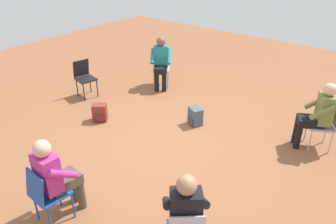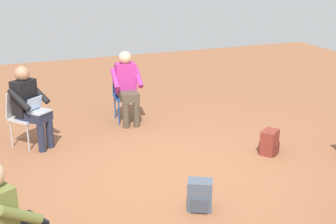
{
  "view_description": "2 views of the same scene",
  "coord_description": "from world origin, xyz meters",
  "px_view_note": "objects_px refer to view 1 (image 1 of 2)",
  "views": [
    {
      "loc": [
        3.1,
        -3.9,
        3.36
      ],
      "look_at": [
        0.23,
        -0.2,
        0.82
      ],
      "focal_mm": 35.0,
      "sensor_mm": 36.0,
      "label": 1
    },
    {
      "loc": [
        2.12,
        5.22,
        2.79
      ],
      "look_at": [
        0.03,
        -0.11,
        0.85
      ],
      "focal_mm": 50.0,
      "sensor_mm": 36.0,
      "label": 2
    }
  ],
  "objects_px": {
    "chair_south": "(46,193)",
    "person_with_laptop": "(185,210)",
    "chair_west": "(84,76)",
    "chair_northeast": "(326,123)",
    "backpack_by_empty_chair": "(100,113)",
    "person_in_olive": "(318,112)",
    "backpack_near_laptop_user": "(195,117)",
    "person_in_teal": "(161,60)",
    "chair_northwest": "(161,66)",
    "person_in_magenta": "(55,174)"
  },
  "relations": [
    {
      "from": "chair_west",
      "to": "backpack_by_empty_chair",
      "type": "height_order",
      "value": "chair_west"
    },
    {
      "from": "chair_west",
      "to": "backpack_near_laptop_user",
      "type": "xyz_separation_m",
      "value": [
        2.79,
        0.46,
        -0.34
      ]
    },
    {
      "from": "backpack_near_laptop_user",
      "to": "backpack_by_empty_chair",
      "type": "bearing_deg",
      "value": -146.68
    },
    {
      "from": "chair_south",
      "to": "person_in_magenta",
      "type": "height_order",
      "value": "person_in_magenta"
    },
    {
      "from": "chair_west",
      "to": "person_with_laptop",
      "type": "bearing_deg",
      "value": 76.05
    },
    {
      "from": "chair_west",
      "to": "person_in_olive",
      "type": "relative_size",
      "value": 0.69
    },
    {
      "from": "chair_northwest",
      "to": "backpack_near_laptop_user",
      "type": "relative_size",
      "value": 2.36
    },
    {
      "from": "person_with_laptop",
      "to": "backpack_near_laptop_user",
      "type": "relative_size",
      "value": 3.44
    },
    {
      "from": "chair_west",
      "to": "person_in_magenta",
      "type": "bearing_deg",
      "value": 57.81
    },
    {
      "from": "chair_west",
      "to": "chair_northeast",
      "type": "bearing_deg",
      "value": 115.35
    },
    {
      "from": "chair_south",
      "to": "person_in_olive",
      "type": "height_order",
      "value": "person_in_olive"
    },
    {
      "from": "person_with_laptop",
      "to": "backpack_by_empty_chair",
      "type": "height_order",
      "value": "person_with_laptop"
    },
    {
      "from": "person_in_olive",
      "to": "chair_northeast",
      "type": "bearing_deg",
      "value": -90.0
    },
    {
      "from": "person_in_olive",
      "to": "chair_south",
      "type": "bearing_deg",
      "value": 121.96
    },
    {
      "from": "chair_northwest",
      "to": "person_with_laptop",
      "type": "height_order",
      "value": "person_with_laptop"
    },
    {
      "from": "chair_northeast",
      "to": "person_in_olive",
      "type": "distance_m",
      "value": 0.26
    },
    {
      "from": "chair_northeast",
      "to": "backpack_by_empty_chair",
      "type": "bearing_deg",
      "value": 85.62
    },
    {
      "from": "chair_west",
      "to": "backpack_by_empty_chair",
      "type": "relative_size",
      "value": 2.36
    },
    {
      "from": "chair_northwest",
      "to": "backpack_by_empty_chair",
      "type": "bearing_deg",
      "value": 59.03
    },
    {
      "from": "person_with_laptop",
      "to": "person_in_teal",
      "type": "height_order",
      "value": "same"
    },
    {
      "from": "chair_south",
      "to": "person_in_teal",
      "type": "relative_size",
      "value": 0.69
    },
    {
      "from": "chair_northwest",
      "to": "chair_west",
      "type": "xyz_separation_m",
      "value": [
        -0.99,
        -1.61,
        0.0
      ]
    },
    {
      "from": "person_with_laptop",
      "to": "person_in_olive",
      "type": "bearing_deg",
      "value": 40.87
    },
    {
      "from": "person_with_laptop",
      "to": "backpack_by_empty_chair",
      "type": "xyz_separation_m",
      "value": [
        -3.2,
        1.55,
        -0.53
      ]
    },
    {
      "from": "chair_south",
      "to": "backpack_near_laptop_user",
      "type": "relative_size",
      "value": 2.36
    },
    {
      "from": "chair_northwest",
      "to": "chair_west",
      "type": "relative_size",
      "value": 1.0
    },
    {
      "from": "person_in_teal",
      "to": "backpack_by_empty_chair",
      "type": "xyz_separation_m",
      "value": [
        0.08,
        -2.09,
        -0.54
      ]
    },
    {
      "from": "chair_northwest",
      "to": "backpack_by_empty_chair",
      "type": "relative_size",
      "value": 2.36
    },
    {
      "from": "chair_west",
      "to": "person_in_magenta",
      "type": "xyz_separation_m",
      "value": [
        2.71,
        -2.67,
        0.2
      ]
    },
    {
      "from": "chair_west",
      "to": "backpack_near_laptop_user",
      "type": "distance_m",
      "value": 2.85
    },
    {
      "from": "chair_northeast",
      "to": "backpack_near_laptop_user",
      "type": "height_order",
      "value": "chair_northeast"
    },
    {
      "from": "person_with_laptop",
      "to": "person_in_magenta",
      "type": "height_order",
      "value": "same"
    },
    {
      "from": "person_in_teal",
      "to": "backpack_near_laptop_user",
      "type": "height_order",
      "value": "person_in_teal"
    },
    {
      "from": "backpack_by_empty_chair",
      "to": "person_in_teal",
      "type": "bearing_deg",
      "value": 92.16
    },
    {
      "from": "chair_northwest",
      "to": "person_in_olive",
      "type": "distance_m",
      "value": 3.92
    },
    {
      "from": "person_in_olive",
      "to": "backpack_by_empty_chair",
      "type": "height_order",
      "value": "person_in_olive"
    },
    {
      "from": "chair_south",
      "to": "person_with_laptop",
      "type": "distance_m",
      "value": 1.81
    },
    {
      "from": "person_in_teal",
      "to": "chair_northeast",
      "type": "bearing_deg",
      "value": 139.81
    },
    {
      "from": "chair_northwest",
      "to": "backpack_by_empty_chair",
      "type": "distance_m",
      "value": 2.25
    },
    {
      "from": "chair_south",
      "to": "person_in_teal",
      "type": "bearing_deg",
      "value": 114.17
    },
    {
      "from": "chair_northeast",
      "to": "person_with_laptop",
      "type": "xyz_separation_m",
      "value": [
        -0.65,
        -3.31,
        0.2
      ]
    },
    {
      "from": "person_in_teal",
      "to": "person_in_magenta",
      "type": "xyz_separation_m",
      "value": [
        1.62,
        -4.15,
        0.0
      ]
    },
    {
      "from": "chair_northwest",
      "to": "person_with_laptop",
      "type": "xyz_separation_m",
      "value": [
        3.37,
        -3.77,
        0.2
      ]
    },
    {
      "from": "person_with_laptop",
      "to": "backpack_near_laptop_user",
      "type": "bearing_deg",
      "value": 80.77
    },
    {
      "from": "person_with_laptop",
      "to": "person_in_magenta",
      "type": "bearing_deg",
      "value": 156.8
    },
    {
      "from": "person_in_magenta",
      "to": "backpack_by_empty_chair",
      "type": "bearing_deg",
      "value": 130.51
    },
    {
      "from": "chair_northeast",
      "to": "backpack_by_empty_chair",
      "type": "distance_m",
      "value": 4.24
    },
    {
      "from": "chair_south",
      "to": "chair_northwest",
      "type": "distance_m",
      "value": 4.76
    },
    {
      "from": "backpack_by_empty_chair",
      "to": "backpack_near_laptop_user",
      "type": "bearing_deg",
      "value": 33.32
    },
    {
      "from": "chair_northeast",
      "to": "person_with_laptop",
      "type": "distance_m",
      "value": 3.38
    }
  ]
}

